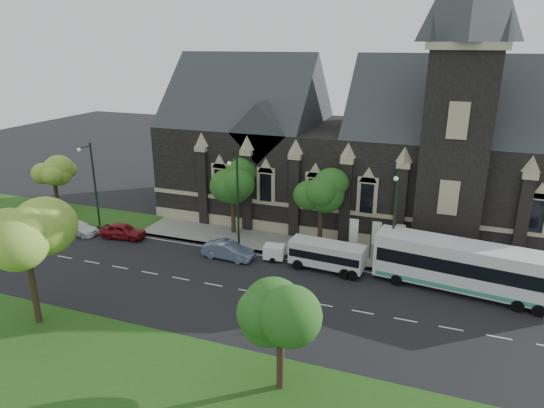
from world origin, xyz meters
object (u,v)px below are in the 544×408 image
at_px(car_far_red, 123,231).
at_px(car_far_black, 38,219).
at_px(sedan, 228,250).
at_px(tree_park_east, 285,314).
at_px(box_trailer, 274,252).
at_px(tree_walk_right, 324,187).
at_px(street_lamp_far, 93,181).
at_px(banner_flag_left, 352,233).
at_px(shuttle_bus, 327,254).
at_px(tree_park_near, 30,236).
at_px(banner_flag_center, 374,236).
at_px(tree_walk_left, 235,179).
at_px(street_lamp_near, 394,216).
at_px(tree_walk_far, 55,171).
at_px(car_far_white, 77,228).
at_px(banner_flag_right, 398,239).
at_px(street_lamp_mid, 237,197).
at_px(tour_coach, 464,266).

relative_size(car_far_red, car_far_black, 0.82).
bearing_deg(sedan, tree_park_east, -141.79).
bearing_deg(box_trailer, tree_walk_right, 48.86).
bearing_deg(street_lamp_far, banner_flag_left, 4.15).
bearing_deg(car_far_red, shuttle_bus, -96.12).
bearing_deg(banner_flag_left, tree_park_near, -135.46).
height_order(box_trailer, car_far_red, car_far_red).
distance_m(banner_flag_center, sedan, 13.04).
relative_size(tree_walk_left, street_lamp_near, 0.85).
xyz_separation_m(tree_walk_left, car_far_red, (-9.96, -5.10, -4.96)).
height_order(tree_walk_far, box_trailer, tree_walk_far).
bearing_deg(car_far_white, car_far_black, 87.30).
bearing_deg(box_trailer, banner_flag_left, 18.54).
xyz_separation_m(banner_flag_right, box_trailer, (-10.28, -2.97, -1.59)).
bearing_deg(street_lamp_mid, banner_flag_left, 10.50).
distance_m(tree_walk_left, car_far_black, 21.76).
height_order(tree_walk_far, car_far_white, tree_walk_far).
height_order(tree_walk_far, car_far_red, tree_walk_far).
relative_size(tree_walk_far, car_far_black, 1.14).
bearing_deg(tour_coach, car_far_white, -171.44).
relative_size(banner_flag_left, banner_flag_right, 1.00).
height_order(tree_walk_left, box_trailer, tree_walk_left).
bearing_deg(tree_walk_left, street_lamp_near, -12.87).
xyz_separation_m(shuttle_bus, car_far_white, (-25.65, -0.82, -0.77)).
bearing_deg(banner_flag_right, tree_walk_right, 166.40).
relative_size(tree_walk_far, shuttle_bus, 0.97).
height_order(banner_flag_left, shuttle_bus, banner_flag_left).
bearing_deg(tree_walk_right, banner_flag_left, -29.10).
distance_m(sedan, car_far_red, 11.78).
relative_size(banner_flag_left, sedan, 0.85).
bearing_deg(tour_coach, shuttle_bus, -172.50).
relative_size(tree_park_east, tour_coach, 0.46).
bearing_deg(tree_walk_left, tree_walk_right, 0.06).
xyz_separation_m(tree_park_east, car_far_black, (-32.47, 14.69, -3.85)).
distance_m(banner_flag_left, box_trailer, 7.12).
relative_size(tree_walk_left, car_far_white, 1.69).
bearing_deg(banner_flag_center, box_trailer, -160.28).
distance_m(banner_flag_center, car_far_black, 34.81).
bearing_deg(tree_walk_far, tree_park_near, -49.72).
height_order(tree_walk_far, banner_flag_center, tree_walk_far).
distance_m(tour_coach, car_far_black, 41.95).
bearing_deg(banner_flag_left, street_lamp_near, -27.18).
height_order(tree_park_near, tree_walk_right, tree_park_near).
bearing_deg(car_far_black, street_lamp_mid, -82.66).
xyz_separation_m(tree_walk_left, tour_coach, (21.42, -4.90, -3.61)).
bearing_deg(tree_park_east, car_far_black, 155.66).
relative_size(tree_park_near, street_lamp_far, 0.95).
bearing_deg(street_lamp_near, tree_walk_right, 151.94).
xyz_separation_m(banner_flag_left, tour_coach, (9.34, -3.19, -0.26)).
distance_m(tree_walk_left, car_far_red, 12.24).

